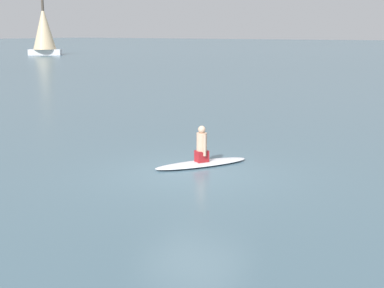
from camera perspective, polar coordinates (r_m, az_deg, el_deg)
name	(u,v)px	position (r m, az deg, el deg)	size (l,w,h in m)	color
ground_plane	(194,174)	(13.39, 0.22, -3.19)	(400.00, 400.00, 0.00)	slate
surfboard	(202,164)	(14.23, 1.03, -2.08)	(2.66, 0.66, 0.11)	white
person_paddler	(202,146)	(14.12, 1.04, -0.16)	(0.40, 0.40, 0.96)	#A51E23
sailboat_distant	(44,30)	(82.29, -15.39, 11.58)	(4.65, 4.51, 7.80)	silver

